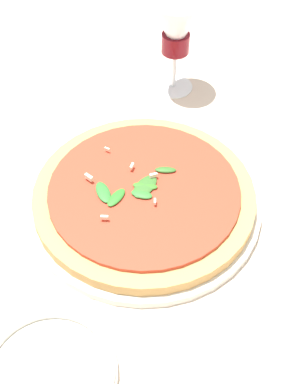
# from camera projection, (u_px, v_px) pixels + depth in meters

# --- Properties ---
(ground_plane) EXTENTS (6.00, 6.00, 0.00)m
(ground_plane) POSITION_uv_depth(u_px,v_px,m) (152.00, 211.00, 0.77)
(ground_plane) COLOR beige
(pizza_arugula_main) EXTENTS (0.33, 0.33, 0.05)m
(pizza_arugula_main) POSITION_uv_depth(u_px,v_px,m) (144.00, 198.00, 0.76)
(pizza_arugula_main) COLOR silver
(pizza_arugula_main) RESTS_ON ground_plane
(wine_glass) EXTENTS (0.09, 0.09, 0.16)m
(wine_glass) POSITION_uv_depth(u_px,v_px,m) (176.00, 32.00, 0.87)
(wine_glass) COLOR white
(wine_glass) RESTS_ON ground_plane
(side_plate_white) EXTENTS (0.15, 0.15, 0.02)m
(side_plate_white) POSITION_uv_depth(u_px,v_px,m) (49.00, 374.00, 0.60)
(side_plate_white) COLOR silver
(side_plate_white) RESTS_ON ground_plane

